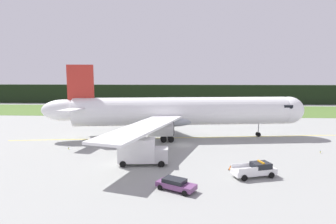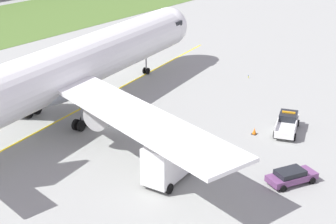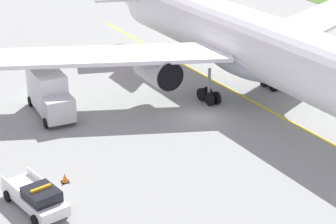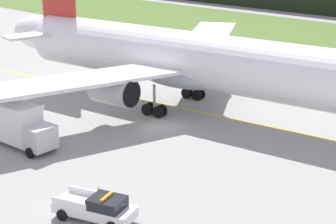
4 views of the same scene
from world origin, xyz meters
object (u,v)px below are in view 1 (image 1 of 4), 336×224
Objects in this scene: catering_truck at (141,151)px; apron_cone at (230,167)px; airliner at (179,112)px; staff_car at (176,184)px; ops_pickup_truck at (255,170)px.

apron_cone is at bearing -7.24° from catering_truck.
airliner is 18.93m from catering_truck.
apron_cone is (7.19, 7.25, -0.37)m from staff_car.
staff_car is 10.22m from apron_cone.
catering_truck is 10.48× the size of apron_cone.
catering_truck is 12.63m from apron_cone.
ops_pickup_truck is 0.81× the size of catering_truck.
catering_truck is (-15.14, 3.99, 1.08)m from ops_pickup_truck.
ops_pickup_truck is 3.68m from apron_cone.
staff_car is at bearing -59.38° from catering_truck.
catering_truck reaches higher than ops_pickup_truck.
catering_truck is at bearing 165.24° from ops_pickup_truck.
catering_truck is 10.34m from staff_car.
ops_pickup_truck reaches higher than apron_cone.
apron_cone is (12.42, -1.58, -1.64)m from catering_truck.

